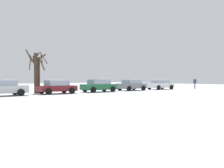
% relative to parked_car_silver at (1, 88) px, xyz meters
% --- Properties ---
extents(parked_car_silver, '(4.46, 2.21, 1.48)m').
position_rel_parked_car_silver_xyz_m(parked_car_silver, '(0.00, 0.00, 0.00)').
color(parked_car_silver, silver).
rests_on(parked_car_silver, ground).
extents(parked_car_maroon, '(3.97, 2.20, 1.44)m').
position_rel_parked_car_silver_xyz_m(parked_car_maroon, '(5.39, -0.00, -0.02)').
color(parked_car_maroon, maroon).
rests_on(parked_car_maroon, ground).
extents(parked_car_green, '(4.27, 2.13, 1.52)m').
position_rel_parked_car_silver_xyz_m(parked_car_green, '(10.78, 0.02, 0.01)').
color(parked_car_green, '#1E6038').
rests_on(parked_car_green, ground).
extents(parked_car_gray, '(3.90, 2.18, 1.47)m').
position_rel_parked_car_silver_xyz_m(parked_car_gray, '(16.18, 0.19, -0.01)').
color(parked_car_gray, slate).
rests_on(parked_car_gray, ground).
extents(parked_car_white, '(4.24, 2.06, 1.39)m').
position_rel_parked_car_silver_xyz_m(parked_car_white, '(21.57, -0.14, -0.04)').
color(parked_car_white, white).
rests_on(parked_car_white, ground).
extents(pedestrian_crossing, '(0.48, 0.45, 1.67)m').
position_rel_parked_car_silver_xyz_m(pedestrian_crossing, '(28.09, -1.55, 0.21)').
color(pedestrian_crossing, '#2D334C').
rests_on(pedestrian_crossing, ground).
extents(tree_far_mid, '(2.20, 2.20, 4.45)m').
position_rel_parked_car_silver_xyz_m(tree_far_mid, '(4.34, 2.51, 1.51)').
color(tree_far_mid, '#423326').
rests_on(tree_far_mid, ground).
extents(tree_far_right, '(2.00, 2.22, 4.73)m').
position_rel_parked_car_silver_xyz_m(tree_far_right, '(4.02, 2.21, 1.69)').
color(tree_far_right, '#423326').
rests_on(tree_far_right, ground).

